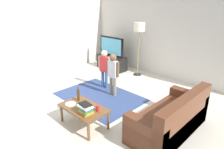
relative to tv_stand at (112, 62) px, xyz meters
The scene contains 16 objects.
ground 2.86m from the tv_stand, 53.73° to the right, with size 7.80×7.80×0.00m, color beige.
wall_back 2.14m from the tv_stand, 22.60° to the left, with size 6.00×0.12×2.70m, color silver.
wall_left 2.87m from the tv_stand, 119.75° to the right, with size 0.12×6.00×2.70m, color silver.
area_rug 2.40m from the tv_stand, 53.31° to the right, with size 2.20×1.60×0.01m, color #33477A.
tv_stand is the anchor object (origin of this frame).
tv 0.60m from the tv_stand, 90.00° to the right, with size 1.10×0.28×0.71m.
couch 4.09m from the tv_stand, 28.77° to the right, with size 0.80×1.80×0.86m.
floor_lamp 1.71m from the tv_stand, ahead, with size 0.36×0.36×1.78m.
child_near_tv 1.82m from the tv_stand, 52.31° to the right, with size 0.37×0.20×1.13m.
child_center 2.30m from the tv_stand, 44.55° to the right, with size 0.39×0.19×1.16m.
coffee_table 3.70m from the tv_stand, 54.14° to the right, with size 1.00×0.60×0.42m.
book_stack 3.94m from the tv_stand, 52.53° to the right, with size 0.29×0.23×0.20m.
bottle 3.46m from the tv_stand, 57.21° to the right, with size 0.06×0.06×0.32m.
tv_remote 3.64m from the tv_stand, 52.39° to the right, with size 0.17×0.05×0.02m, color black.
soda_can 3.83m from the tv_stand, 49.37° to the right, with size 0.07×0.07×0.12m, color red.
plate 3.65m from the tv_stand, 58.81° to the right, with size 0.22×0.22×0.02m.
Camera 1 is at (3.38, -2.82, 2.44)m, focal length 32.03 mm.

